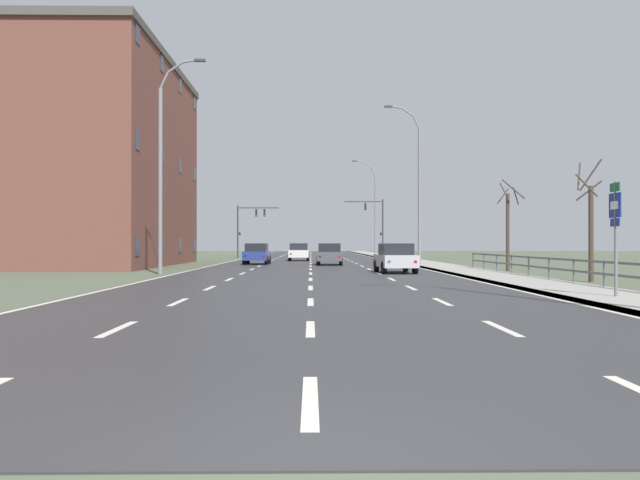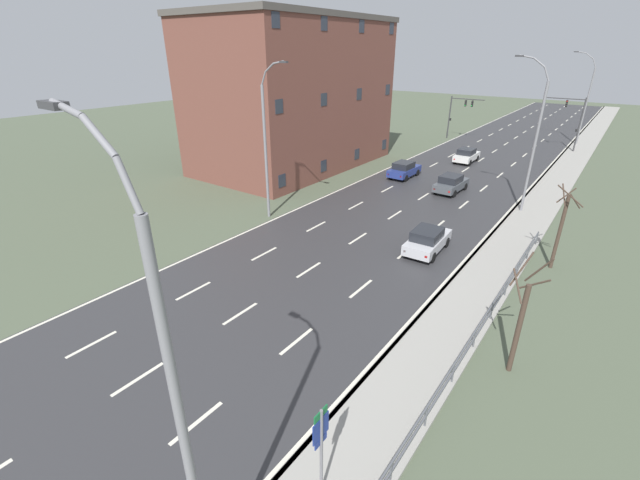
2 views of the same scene
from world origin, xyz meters
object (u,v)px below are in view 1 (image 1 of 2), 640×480
object	(u,v)px
street_lamp_left_bank	(163,168)
car_distant	(395,258)
traffic_signal_right	(376,220)
car_near_right	(330,254)
street_lamp_distant	(374,210)
brick_building	(86,162)
car_far_right	(257,254)
street_lamp_midground	(417,187)
traffic_signal_left	(248,222)
highway_sign	(615,224)
car_far_left	(299,252)

from	to	relation	value
street_lamp_left_bank	car_distant	size ratio (longest dim) A/B	2.62
traffic_signal_right	car_near_right	distance (m)	25.17
street_lamp_distant	brick_building	distance (m)	38.01
car_near_right	car_far_right	size ratio (longest dim) A/B	1.01
street_lamp_left_bank	traffic_signal_right	world-z (taller)	street_lamp_left_bank
street_lamp_midground	brick_building	world-z (taller)	brick_building
car_near_right	car_distant	bearing A→B (deg)	-74.09
traffic_signal_left	street_lamp_distant	bearing A→B (deg)	21.96
car_far_right	car_distant	bearing A→B (deg)	-58.40
brick_building	traffic_signal_right	bearing A→B (deg)	47.14
car_near_right	highway_sign	bearing A→B (deg)	-74.49
car_near_right	brick_building	distance (m)	18.45
highway_sign	traffic_signal_left	size ratio (longest dim) A/B	0.58
traffic_signal_right	street_lamp_left_bank	bearing A→B (deg)	-111.02
traffic_signal_left	car_distant	bearing A→B (deg)	-72.70
traffic_signal_left	car_far_left	world-z (taller)	traffic_signal_left
street_lamp_distant	car_far_left	world-z (taller)	street_lamp_distant
car_far_left	brick_building	bearing A→B (deg)	-141.22
car_far_left	brick_building	xyz separation A→B (m)	(-14.83, -11.98, 6.51)
car_distant	highway_sign	bearing A→B (deg)	-79.47
car_far_right	traffic_signal_right	bearing A→B (deg)	64.35
street_lamp_left_bank	traffic_signal_left	distance (m)	37.57
car_distant	brick_building	world-z (taller)	brick_building
street_lamp_distant	traffic_signal_right	xyz separation A→B (m)	(-0.22, -5.11, -1.39)
street_lamp_distant	brick_building	size ratio (longest dim) A/B	0.54
traffic_signal_right	traffic_signal_left	world-z (taller)	traffic_signal_right
street_lamp_midground	highway_sign	world-z (taller)	street_lamp_midground
street_lamp_distant	traffic_signal_right	distance (m)	5.30
car_distant	car_far_right	bearing A→B (deg)	118.01
street_lamp_midground	highway_sign	size ratio (longest dim) A/B	3.43
street_lamp_midground	car_distant	world-z (taller)	street_lamp_midground
traffic_signal_left	car_far_right	distance (m)	22.27
street_lamp_distant	car_far_right	bearing A→B (deg)	-112.49
street_lamp_distant	traffic_signal_left	bearing A→B (deg)	-158.04
highway_sign	car_near_right	xyz separation A→B (m)	(-7.02, 29.10, -1.29)
car_far_left	car_distant	bearing A→B (deg)	-77.10
car_far_left	car_distant	distance (m)	24.52
car_far_right	street_lamp_distant	bearing A→B (deg)	68.35
street_lamp_midground	traffic_signal_right	world-z (taller)	street_lamp_midground
brick_building	street_lamp_distant	bearing A→B (deg)	52.15
street_lamp_midground	street_lamp_left_bank	bearing A→B (deg)	-140.35
highway_sign	car_distant	bearing A→B (deg)	103.27
street_lamp_distant	highway_sign	bearing A→B (deg)	-89.04
street_lamp_distant	highway_sign	size ratio (longest dim) A/B	3.46
traffic_signal_right	car_far_right	distance (m)	25.35
car_far_left	car_distant	size ratio (longest dim) A/B	0.98
highway_sign	traffic_signal_left	world-z (taller)	traffic_signal_left
traffic_signal_left	car_distant	world-z (taller)	traffic_signal_left
street_lamp_midground	traffic_signal_right	bearing A→B (deg)	90.56
street_lamp_midground	street_lamp_distant	world-z (taller)	street_lamp_distant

